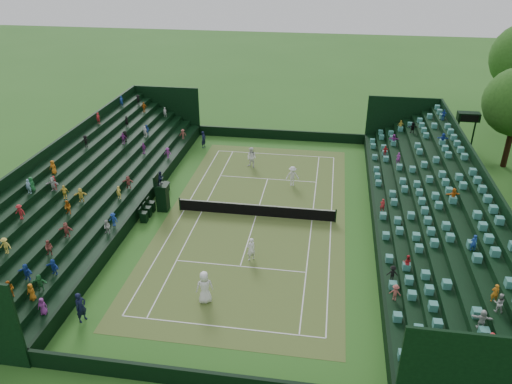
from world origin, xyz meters
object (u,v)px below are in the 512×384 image
(tennis_net, at_px, (256,210))
(player_near_east, at_px, (251,249))
(umpire_chair, at_px, (162,194))
(player_near_west, at_px, (205,287))
(player_far_west, at_px, (252,158))
(player_far_east, at_px, (292,176))

(tennis_net, relative_size, player_near_east, 7.24)
(umpire_chair, xyz_separation_m, player_near_east, (7.59, -5.42, -0.56))
(umpire_chair, distance_m, player_near_east, 9.34)
(player_near_west, xyz_separation_m, player_near_east, (1.88, 4.45, -0.19))
(tennis_net, xyz_separation_m, player_near_west, (-1.33, -10.00, 0.47))
(player_far_west, bearing_deg, player_near_east, -55.99)
(umpire_chair, distance_m, player_far_east, 10.83)
(umpire_chair, distance_m, player_near_west, 11.41)
(tennis_net, relative_size, player_near_west, 5.83)
(player_far_east, bearing_deg, player_near_east, -109.17)
(player_near_east, relative_size, player_far_east, 0.95)
(tennis_net, xyz_separation_m, umpire_chair, (-7.04, -0.14, 0.84))
(player_near_west, distance_m, player_far_east, 15.93)
(player_far_west, distance_m, player_far_east, 5.00)
(player_near_east, xyz_separation_m, player_far_east, (1.62, 11.09, 0.04))
(player_near_west, bearing_deg, player_far_east, -125.61)
(player_far_west, xyz_separation_m, player_far_east, (3.92, -3.11, -0.08))
(player_far_east, bearing_deg, umpire_chair, -159.25)
(tennis_net, xyz_separation_m, player_far_east, (2.17, 5.53, 0.32))
(player_near_west, bearing_deg, player_near_east, -135.86)
(player_far_west, height_order, player_far_east, player_far_west)
(player_near_west, height_order, player_far_west, player_near_west)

